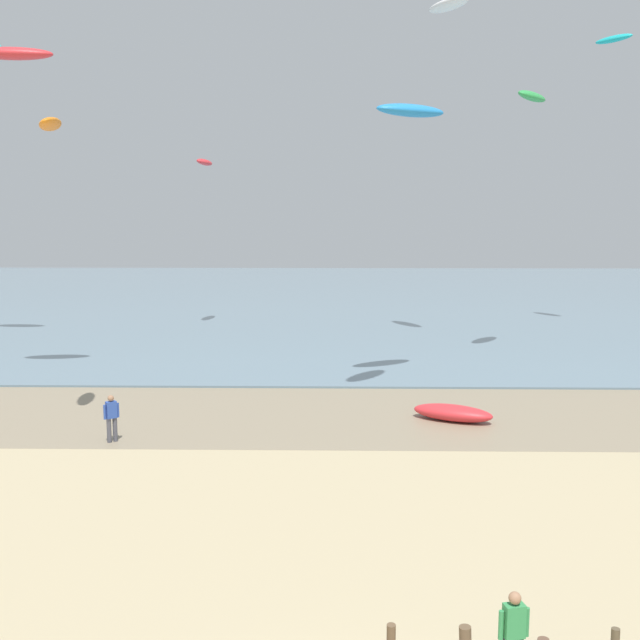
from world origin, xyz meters
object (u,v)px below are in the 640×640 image
object	(u,v)px
person_mid_beach	(112,417)
kite_aloft_5	(532,96)
person_by_waterline	(513,635)
kite_aloft_2	(50,124)
kite_aloft_7	(204,162)
grounded_kite	(453,413)
kite_aloft_3	(12,54)
kite_aloft_6	(411,110)
kite_aloft_4	(614,39)
kite_aloft_8	(448,5)

from	to	relation	value
person_mid_beach	kite_aloft_5	bearing A→B (deg)	39.59
person_by_waterline	kite_aloft_2	world-z (taller)	kite_aloft_2
kite_aloft_7	kite_aloft_5	bearing A→B (deg)	68.81
person_by_waterline	grounded_kite	xyz separation A→B (m)	(1.54, 16.50, -0.60)
kite_aloft_3	kite_aloft_6	distance (m)	17.88
kite_aloft_4	person_mid_beach	bearing A→B (deg)	-80.59
person_mid_beach	kite_aloft_3	size ratio (longest dim) A/B	0.48
person_by_waterline	kite_aloft_8	xyz separation A→B (m)	(3.34, 32.85, 18.78)
person_mid_beach	kite_aloft_2	bearing A→B (deg)	145.68
person_mid_beach	kite_aloft_7	distance (m)	27.47
kite_aloft_2	kite_aloft_3	size ratio (longest dim) A/B	0.64
person_mid_beach	kite_aloft_2	distance (m)	10.62
grounded_kite	kite_aloft_8	world-z (taller)	kite_aloft_8
kite_aloft_2	kite_aloft_6	bearing A→B (deg)	106.20
kite_aloft_5	kite_aloft_7	size ratio (longest dim) A/B	1.19
kite_aloft_7	kite_aloft_4	bearing A→B (deg)	95.97
grounded_kite	kite_aloft_3	distance (m)	24.76
person_mid_beach	kite_aloft_6	bearing A→B (deg)	36.85
grounded_kite	kite_aloft_2	size ratio (longest dim) A/B	1.39
kite_aloft_5	kite_aloft_8	bearing A→B (deg)	-100.73
kite_aloft_2	kite_aloft_8	size ratio (longest dim) A/B	0.68
person_by_waterline	kite_aloft_4	distance (m)	44.86
kite_aloft_2	kite_aloft_4	size ratio (longest dim) A/B	0.85
grounded_kite	kite_aloft_4	bearing A→B (deg)	-97.41
kite_aloft_4	kite_aloft_6	bearing A→B (deg)	-76.06
kite_aloft_3	kite_aloft_7	distance (m)	17.91
kite_aloft_5	kite_aloft_6	bearing A→B (deg)	-9.50
kite_aloft_8	grounded_kite	bearing A→B (deg)	-36.15
person_by_waterline	kite_aloft_7	distance (m)	42.02
person_mid_beach	person_by_waterline	world-z (taller)	same
grounded_kite	kite_aloft_7	xyz separation A→B (m)	(-13.36, 22.46, 11.00)
kite_aloft_2	kite_aloft_8	distance (m)	25.75
person_mid_beach	kite_aloft_3	xyz separation A→B (m)	(-6.46, 8.83, 14.14)
kite_aloft_3	person_mid_beach	bearing A→B (deg)	119.67
kite_aloft_5	kite_aloft_6	size ratio (longest dim) A/B	0.84
person_mid_beach	kite_aloft_4	size ratio (longest dim) A/B	0.64
kite_aloft_8	kite_aloft_3	bearing A→B (deg)	-93.13
person_by_waterline	kite_aloft_2	bearing A→B (deg)	131.25
person_by_waterline	kite_aloft_3	size ratio (longest dim) A/B	0.48
person_by_waterline	kite_aloft_4	bearing A→B (deg)	68.97
kite_aloft_3	kite_aloft_7	xyz separation A→B (m)	(5.64, 16.59, -3.75)
person_mid_beach	person_by_waterline	size ratio (longest dim) A/B	1.00
person_mid_beach	kite_aloft_8	xyz separation A→B (m)	(14.34, 19.30, 18.78)
kite_aloft_4	kite_aloft_5	size ratio (longest dim) A/B	0.91
kite_aloft_3	kite_aloft_4	world-z (taller)	kite_aloft_4
person_by_waterline	kite_aloft_5	bearing A→B (deg)	75.85
person_mid_beach	grounded_kite	bearing A→B (deg)	13.23
kite_aloft_6	kite_aloft_3	bearing A→B (deg)	148.94
person_mid_beach	kite_aloft_5	xyz separation A→B (m)	(18.21, 15.06, 13.12)
kite_aloft_5	kite_aloft_7	distance (m)	21.84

